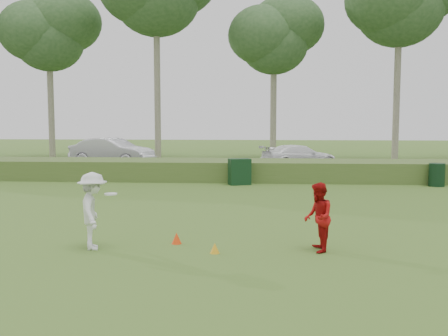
# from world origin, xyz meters

# --- Properties ---
(ground) EXTENTS (120.00, 120.00, 0.00)m
(ground) POSITION_xyz_m (0.00, 0.00, 0.00)
(ground) COLOR #395F1F
(ground) RESTS_ON ground
(reed_strip) EXTENTS (80.00, 3.00, 0.90)m
(reed_strip) POSITION_xyz_m (0.00, 12.00, 0.45)
(reed_strip) COLOR #415E25
(reed_strip) RESTS_ON ground
(park_road) EXTENTS (80.00, 6.00, 0.06)m
(park_road) POSITION_xyz_m (0.00, 17.00, 0.03)
(park_road) COLOR #2D2D2D
(park_road) RESTS_ON ground
(tree_2) EXTENTS (6.50, 6.50, 12.00)m
(tree_2) POSITION_xyz_m (-14.00, 24.00, 8.97)
(tree_2) COLOR gray
(tree_2) RESTS_ON ground
(tree_4) EXTENTS (6.24, 6.24, 11.50)m
(tree_4) POSITION_xyz_m (2.00, 24.50, 8.59)
(tree_4) COLOR gray
(tree_4) RESTS_ON ground
(tree_5) EXTENTS (7.28, 7.28, 14.00)m
(tree_5) POSITION_xyz_m (10.00, 22.50, 10.47)
(tree_5) COLOR gray
(tree_5) RESTS_ON ground
(player_white) EXTENTS (0.99, 1.21, 1.66)m
(player_white) POSITION_xyz_m (-2.46, -0.91, 0.83)
(player_white) COLOR silver
(player_white) RESTS_ON ground
(player_red) EXTENTS (0.56, 0.72, 1.46)m
(player_red) POSITION_xyz_m (2.33, -0.79, 0.73)
(player_red) COLOR #A40E0E
(player_red) RESTS_ON ground
(cone_orange) EXTENTS (0.23, 0.23, 0.25)m
(cone_orange) POSITION_xyz_m (-0.75, -0.34, 0.13)
(cone_orange) COLOR red
(cone_orange) RESTS_ON ground
(cone_yellow) EXTENTS (0.20, 0.20, 0.22)m
(cone_yellow) POSITION_xyz_m (0.18, -1.09, 0.11)
(cone_yellow) COLOR gold
(cone_yellow) RESTS_ON ground
(utility_cabinet) EXTENTS (1.03, 0.83, 1.12)m
(utility_cabinet) POSITION_xyz_m (0.22, 10.09, 0.56)
(utility_cabinet) COLOR black
(utility_cabinet) RESTS_ON ground
(trash_bin) EXTENTS (0.78, 0.78, 0.97)m
(trash_bin) POSITION_xyz_m (8.51, 10.18, 0.48)
(trash_bin) COLOR black
(trash_bin) RESTS_ON ground
(car_mid) EXTENTS (5.36, 3.10, 1.67)m
(car_mid) POSITION_xyz_m (-7.71, 17.88, 0.89)
(car_mid) COLOR silver
(car_mid) RESTS_ON park_road
(car_right) EXTENTS (4.83, 3.42, 1.30)m
(car_right) POSITION_xyz_m (3.36, 17.69, 0.71)
(car_right) COLOR white
(car_right) RESTS_ON park_road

